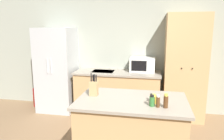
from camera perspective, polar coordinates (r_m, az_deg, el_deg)
The scene contains 13 objects.
wall_back at distance 4.70m, azimuth 6.18°, elevation 5.07°, with size 7.20×0.06×2.60m.
refrigerator at distance 4.85m, azimuth -14.16°, elevation 0.07°, with size 0.76×0.70×1.78m.
back_counter at distance 4.58m, azimuth 1.48°, elevation -5.93°, with size 1.74×0.69×0.90m.
pantry_cabinet at distance 4.45m, azimuth 18.48°, elevation 0.62°, with size 0.77×0.61×2.06m.
kitchen_island at distance 2.88m, azimuth 5.04°, elevation -16.53°, with size 1.33×0.85×0.95m.
microwave at distance 4.51m, azimuth 7.95°, elevation 1.45°, with size 0.50×0.35×0.29m.
knife_block at distance 2.81m, azimuth -4.78°, elevation -4.67°, with size 0.10×0.09×0.29m.
spice_bottle_tall_dark at distance 2.47m, azimuth 11.93°, elevation -8.02°, with size 0.04×0.04×0.14m.
spice_bottle_short_red at distance 2.58m, azimuth 10.85°, elevation -7.47°, with size 0.06×0.06×0.11m.
spice_bottle_amber_oil at distance 2.49m, azimuth 10.40°, elevation -7.94°, with size 0.06×0.06×0.13m.
spice_bottle_green_herb at distance 2.66m, azimuth 10.25°, elevation -7.09°, with size 0.04×0.04×0.09m.
spice_bottle_pale_salt at distance 2.47m, azimuth 13.87°, elevation -7.85°, with size 0.05×0.05×0.16m.
fire_extinguisher at distance 5.33m, azimuth -19.25°, elevation -6.64°, with size 0.12×0.12×0.50m.
Camera 1 is at (0.39, -2.33, 1.83)m, focal length 35.00 mm.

